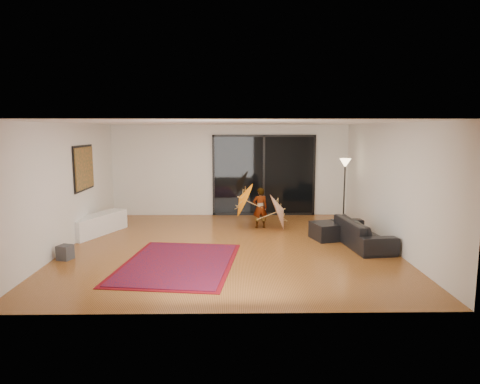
{
  "coord_description": "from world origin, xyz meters",
  "views": [
    {
      "loc": [
        0.09,
        -9.19,
        2.56
      ],
      "look_at": [
        0.25,
        0.75,
        1.1
      ],
      "focal_mm": 32.0,
      "sensor_mm": 36.0,
      "label": 1
    }
  ],
  "objects_px": {
    "media_console": "(98,224)",
    "ottoman": "(328,231)",
    "sofa": "(362,233)",
    "child": "(260,208)"
  },
  "relations": [
    {
      "from": "child",
      "to": "sofa",
      "type": "bearing_deg",
      "value": 132.01
    },
    {
      "from": "media_console",
      "to": "child",
      "type": "height_order",
      "value": "child"
    },
    {
      "from": "media_console",
      "to": "child",
      "type": "xyz_separation_m",
      "value": [
        4.04,
        0.61,
        0.29
      ]
    },
    {
      "from": "sofa",
      "to": "ottoman",
      "type": "xyz_separation_m",
      "value": [
        -0.64,
        0.55,
        -0.09
      ]
    },
    {
      "from": "sofa",
      "to": "child",
      "type": "xyz_separation_m",
      "value": [
        -2.16,
        1.74,
        0.24
      ]
    },
    {
      "from": "sofa",
      "to": "child",
      "type": "distance_m",
      "value": 2.79
    },
    {
      "from": "media_console",
      "to": "ottoman",
      "type": "bearing_deg",
      "value": 16.58
    },
    {
      "from": "ottoman",
      "to": "child",
      "type": "xyz_separation_m",
      "value": [
        -1.52,
        1.19,
        0.34
      ]
    },
    {
      "from": "media_console",
      "to": "child",
      "type": "relative_size",
      "value": 1.65
    },
    {
      "from": "media_console",
      "to": "ottoman",
      "type": "height_order",
      "value": "media_console"
    }
  ]
}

